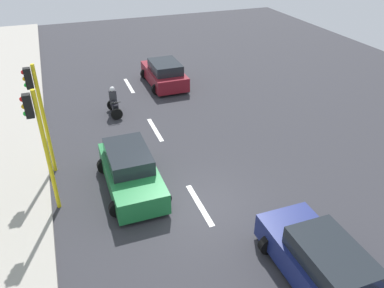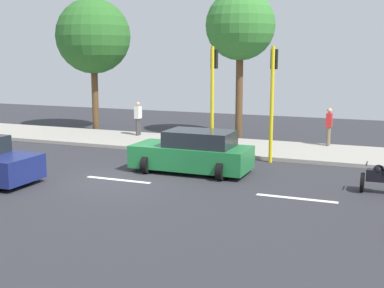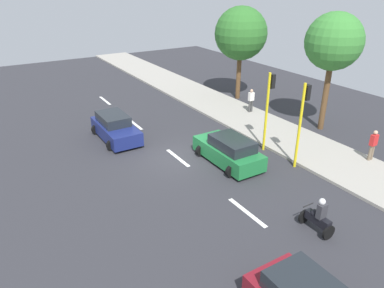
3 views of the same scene
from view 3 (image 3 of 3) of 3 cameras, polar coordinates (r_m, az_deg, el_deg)
name	(u,v)px [view 3 (image 3 of 3)]	position (r m, az deg, el deg)	size (l,w,h in m)	color
ground_plane	(178,159)	(20.10, -2.25, -2.32)	(40.00, 60.00, 0.10)	#2D2D33
sidewalk	(273,131)	(23.91, 12.54, 1.97)	(4.00, 60.00, 0.15)	#9E998E
lane_stripe_north	(247,212)	(15.83, 8.64, -10.56)	(0.20, 2.40, 0.01)	white
lane_stripe_mid	(178,158)	(20.07, -2.25, -2.18)	(0.20, 2.40, 0.01)	white
lane_stripe_south	(135,124)	(25.04, -9.00, 3.15)	(0.20, 2.40, 0.01)	white
lane_stripe_far_south	(105,101)	(30.39, -13.48, 6.64)	(0.20, 2.40, 0.01)	white
car_dark_blue	(115,128)	(22.67, -11.95, 2.49)	(2.21, 4.21, 1.52)	navy
car_green	(229,151)	(19.34, 5.79, -1.06)	(2.22, 4.23, 1.52)	#1E7238
motorcycle	(318,217)	(15.10, 19.16, -10.82)	(0.60, 1.30, 1.53)	black
pedestrian_near_signal	(251,100)	(26.65, 9.25, 6.87)	(0.40, 0.24, 1.69)	#3F3F3F
pedestrian_by_tree	(373,144)	(21.41, 26.53, -0.03)	(0.40, 0.24, 1.69)	#72604C
traffic_light_corner	(269,101)	(20.42, 11.97, 6.64)	(0.49, 0.24, 4.50)	yellow
traffic_light_midblock	(303,114)	(18.82, 16.97, 4.55)	(0.49, 0.24, 4.50)	yellow
street_tree_center	(241,34)	(29.35, 7.67, 16.78)	(4.05, 4.05, 7.19)	brown
street_tree_south	(334,42)	(24.00, 21.37, 14.65)	(3.45, 3.45, 7.33)	brown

